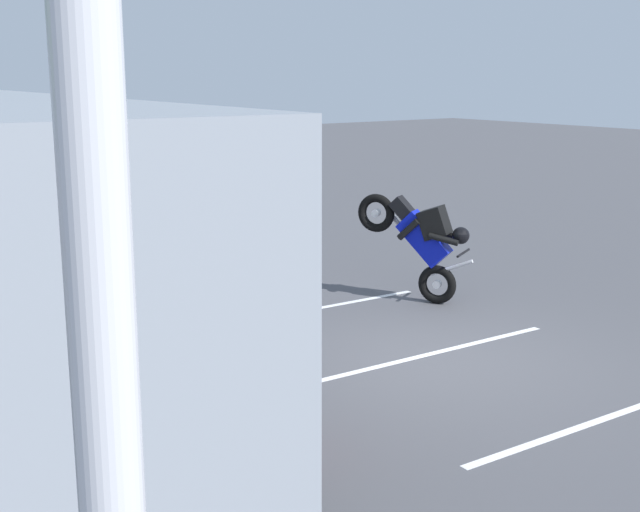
{
  "coord_description": "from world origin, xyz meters",
  "views": [
    {
      "loc": [
        -7.25,
        7.0,
        3.47
      ],
      "look_at": [
        1.56,
        0.6,
        1.1
      ],
      "focal_mm": 47.5,
      "sensor_mm": 36.0,
      "label": 1
    }
  ],
  "objects_px": {
    "spectator_left": "(216,288)",
    "parked_motorcycle_silver": "(253,413)",
    "spectator_far_left": "(243,304)",
    "spectator_centre": "(184,270)",
    "flagpole": "(85,179)",
    "stunt_motorcycle": "(421,237)"
  },
  "relations": [
    {
      "from": "spectator_far_left",
      "to": "parked_motorcycle_silver",
      "type": "distance_m",
      "value": 1.62
    },
    {
      "from": "spectator_left",
      "to": "spectator_centre",
      "type": "height_order",
      "value": "spectator_centre"
    },
    {
      "from": "spectator_far_left",
      "to": "spectator_centre",
      "type": "height_order",
      "value": "spectator_far_left"
    },
    {
      "from": "spectator_far_left",
      "to": "spectator_centre",
      "type": "bearing_deg",
      "value": -10.37
    },
    {
      "from": "flagpole",
      "to": "spectator_far_left",
      "type": "bearing_deg",
      "value": -31.89
    },
    {
      "from": "flagpole",
      "to": "parked_motorcycle_silver",
      "type": "bearing_deg",
      "value": -32.88
    },
    {
      "from": "spectator_far_left",
      "to": "flagpole",
      "type": "relative_size",
      "value": 0.27
    },
    {
      "from": "spectator_far_left",
      "to": "spectator_left",
      "type": "distance_m",
      "value": 1.13
    },
    {
      "from": "spectator_far_left",
      "to": "stunt_motorcycle",
      "type": "xyz_separation_m",
      "value": [
        1.89,
        -4.29,
        -0.07
      ]
    },
    {
      "from": "spectator_centre",
      "to": "parked_motorcycle_silver",
      "type": "distance_m",
      "value": 3.63
    },
    {
      "from": "spectator_centre",
      "to": "flagpole",
      "type": "height_order",
      "value": "flagpole"
    },
    {
      "from": "spectator_left",
      "to": "spectator_centre",
      "type": "distance_m",
      "value": 1.01
    },
    {
      "from": "parked_motorcycle_silver",
      "to": "stunt_motorcycle",
      "type": "xyz_separation_m",
      "value": [
        3.22,
        -4.99,
        0.54
      ]
    },
    {
      "from": "stunt_motorcycle",
      "to": "flagpole",
      "type": "bearing_deg",
      "value": 135.18
    },
    {
      "from": "flagpole",
      "to": "spectator_centre",
      "type": "bearing_deg",
      "value": -27.25
    },
    {
      "from": "spectator_far_left",
      "to": "spectator_centre",
      "type": "distance_m",
      "value": 2.13
    },
    {
      "from": "spectator_left",
      "to": "spectator_centre",
      "type": "bearing_deg",
      "value": -5.52
    },
    {
      "from": "spectator_far_left",
      "to": "parked_motorcycle_silver",
      "type": "relative_size",
      "value": 0.89
    },
    {
      "from": "spectator_centre",
      "to": "flagpole",
      "type": "distance_m",
      "value": 9.94
    },
    {
      "from": "spectator_far_left",
      "to": "stunt_motorcycle",
      "type": "relative_size",
      "value": 1.0
    },
    {
      "from": "flagpole",
      "to": "spectator_left",
      "type": "bearing_deg",
      "value": -29.7
    },
    {
      "from": "spectator_left",
      "to": "parked_motorcycle_silver",
      "type": "distance_m",
      "value": 2.67
    }
  ]
}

